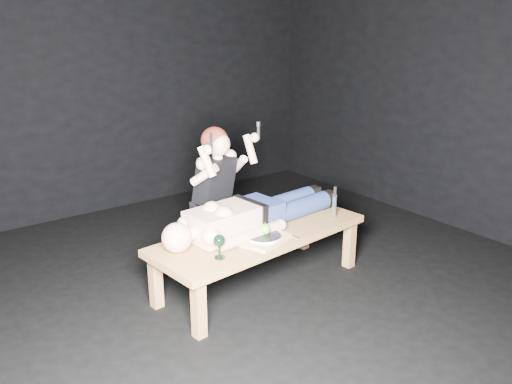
# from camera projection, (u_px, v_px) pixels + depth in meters

# --- Properties ---
(ground) EXTENTS (5.00, 5.00, 0.00)m
(ground) POSITION_uv_depth(u_px,v_px,m) (248.00, 299.00, 3.96)
(ground) COLOR black
(ground) RESTS_ON ground
(back_wall) EXTENTS (5.00, 0.00, 5.00)m
(back_wall) POSITION_uv_depth(u_px,v_px,m) (101.00, 68.00, 5.39)
(back_wall) COLOR black
(back_wall) RESTS_ON ground
(table) EXTENTS (1.77, 0.80, 0.45)m
(table) POSITION_uv_depth(u_px,v_px,m) (260.00, 258.00, 4.10)
(table) COLOR #9F6B39
(table) RESTS_ON ground
(lying_man) EXTENTS (1.79, 0.69, 0.27)m
(lying_man) POSITION_uv_depth(u_px,v_px,m) (256.00, 210.00, 4.10)
(lying_man) COLOR tan
(lying_man) RESTS_ON table
(kneeling_woman) EXTENTS (0.80, 0.86, 1.22)m
(kneeling_woman) POSITION_uv_depth(u_px,v_px,m) (208.00, 195.00, 4.36)
(kneeling_woman) COLOR black
(kneeling_woman) RESTS_ON ground
(serving_tray) EXTENTS (0.44, 0.37, 0.02)m
(serving_tray) POSITION_uv_depth(u_px,v_px,m) (264.00, 239.00, 3.86)
(serving_tray) COLOR tan
(serving_tray) RESTS_ON table
(plate) EXTENTS (0.31, 0.31, 0.02)m
(plate) POSITION_uv_depth(u_px,v_px,m) (264.00, 237.00, 3.86)
(plate) COLOR white
(plate) RESTS_ON serving_tray
(apple) EXTENTS (0.08, 0.08, 0.08)m
(apple) POSITION_uv_depth(u_px,v_px,m) (265.00, 229.00, 3.86)
(apple) COLOR #64AE31
(apple) RESTS_ON plate
(goblet) EXTENTS (0.09, 0.09, 0.17)m
(goblet) POSITION_uv_depth(u_px,v_px,m) (219.00, 247.00, 3.56)
(goblet) COLOR black
(goblet) RESTS_ON table
(fork_flat) EXTENTS (0.04, 0.18, 0.01)m
(fork_flat) POSITION_uv_depth(u_px,v_px,m) (243.00, 253.00, 3.66)
(fork_flat) COLOR #B2B2B7
(fork_flat) RESTS_ON table
(knife_flat) EXTENTS (0.04, 0.18, 0.01)m
(knife_flat) POSITION_uv_depth(u_px,v_px,m) (290.00, 235.00, 3.96)
(knife_flat) COLOR #B2B2B7
(knife_flat) RESTS_ON table
(spoon_flat) EXTENTS (0.12, 0.16, 0.01)m
(spoon_flat) POSITION_uv_depth(u_px,v_px,m) (274.00, 235.00, 3.96)
(spoon_flat) COLOR #B2B2B7
(spoon_flat) RESTS_ON table
(carving_knife) EXTENTS (0.04, 0.04, 0.26)m
(carving_knife) POSITION_uv_depth(u_px,v_px,m) (335.00, 202.00, 4.27)
(carving_knife) COLOR #B2B2B7
(carving_knife) RESTS_ON table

